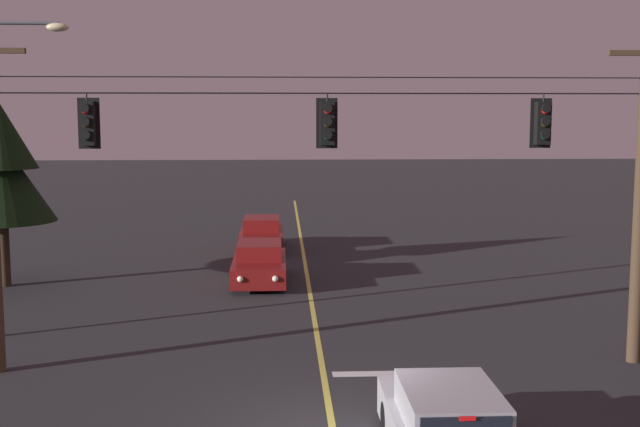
{
  "coord_description": "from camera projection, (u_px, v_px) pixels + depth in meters",
  "views": [
    {
      "loc": [
        -0.93,
        -14.02,
        5.75
      ],
      "look_at": [
        0.0,
        4.84,
        3.42
      ],
      "focal_mm": 45.02,
      "sensor_mm": 36.0,
      "label": 1
    }
  ],
  "objects": [
    {
      "name": "lane_centre_stripe",
      "position": [
        312.0,
        305.0,
        24.4
      ],
      "size": [
        0.14,
        60.0,
        0.01
      ],
      "primitive_type": "cube",
      "color": "#D1C64C",
      "rests_on": "ground"
    },
    {
      "name": "stop_bar_paint",
      "position": [
        408.0,
        373.0,
        17.95
      ],
      "size": [
        3.4,
        0.36,
        0.01
      ],
      "primitive_type": "cube",
      "color": "silver",
      "rests_on": "ground"
    },
    {
      "name": "signal_span_assembly",
      "position": [
        322.0,
        195.0,
        17.97
      ],
      "size": [
        16.43,
        0.32,
        7.62
      ],
      "color": "#423021",
      "rests_on": "ground"
    },
    {
      "name": "traffic_light_leftmost",
      "position": [
        87.0,
        123.0,
        17.5
      ],
      "size": [
        0.48,
        0.41,
        1.22
      ],
      "color": "black"
    },
    {
      "name": "traffic_light_left_inner",
      "position": [
        327.0,
        123.0,
        17.76
      ],
      "size": [
        0.48,
        0.41,
        1.22
      ],
      "color": "black"
    },
    {
      "name": "traffic_light_centre",
      "position": [
        543.0,
        123.0,
        18.0
      ],
      "size": [
        0.48,
        0.41,
        1.22
      ],
      "color": "black"
    },
    {
      "name": "car_oncoming_lead",
      "position": [
        260.0,
        264.0,
        27.65
      ],
      "size": [
        1.8,
        4.42,
        1.39
      ],
      "color": "maroon",
      "rests_on": "ground"
    },
    {
      "name": "car_oncoming_trailing",
      "position": [
        262.0,
        235.0,
        34.39
      ],
      "size": [
        1.8,
        4.42,
        1.39
      ],
      "color": "maroon",
      "rests_on": "ground"
    },
    {
      "name": "street_lamp_corner",
      "position": [
        5.0,
        149.0,
        20.41
      ],
      "size": [
        2.11,
        0.3,
        8.16
      ],
      "color": "#4C4F54",
      "rests_on": "ground"
    },
    {
      "name": "tree_verge_near",
      "position": [
        0.0,
        167.0,
        26.61
      ],
      "size": [
        3.55,
        3.55,
        6.29
      ],
      "color": "#332316",
      "rests_on": "ground"
    }
  ]
}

